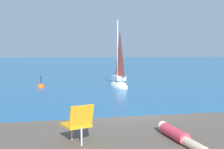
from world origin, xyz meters
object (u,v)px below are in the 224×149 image
at_px(beach_chair, 78,122).
at_px(marker_buoy, 41,87).
at_px(person_sunbather, 177,135).
at_px(sailboat_near, 119,83).

distance_m(beach_chair, marker_buoy, 17.59).
bearing_deg(beach_chair, person_sunbather, -115.71).
bearing_deg(person_sunbather, sailboat_near, 166.06).
height_order(sailboat_near, marker_buoy, sailboat_near).
bearing_deg(marker_buoy, sailboat_near, -3.56).
distance_m(sailboat_near, beach_chair, 17.23).
bearing_deg(beach_chair, sailboat_near, -34.81).
height_order(person_sunbather, beach_chair, beach_chair).
xyz_separation_m(person_sunbather, marker_buoy, (-4.86, 17.31, -1.20)).
relative_size(sailboat_near, marker_buoy, 4.86).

